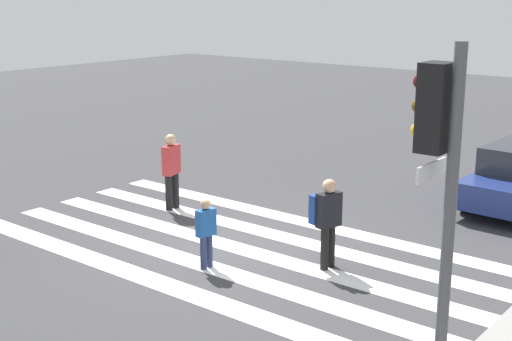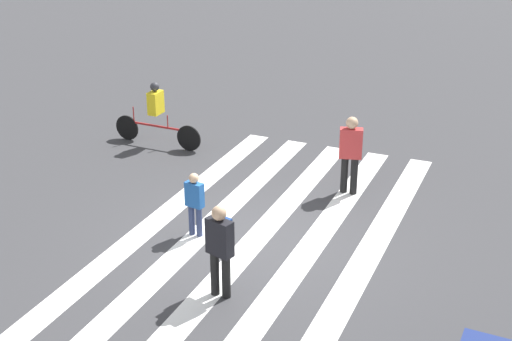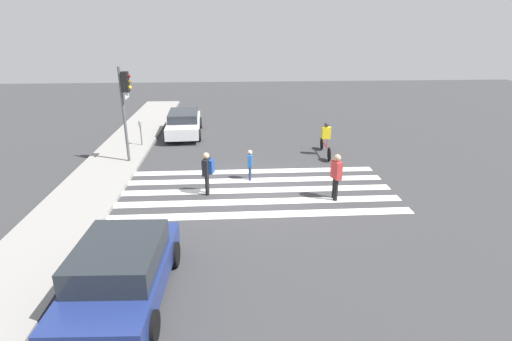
{
  "view_description": "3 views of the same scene",
  "coord_description": "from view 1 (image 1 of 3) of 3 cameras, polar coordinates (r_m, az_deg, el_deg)",
  "views": [
    {
      "loc": [
        9.54,
        8.09,
        4.65
      ],
      "look_at": [
        -0.82,
        -0.18,
        1.29
      ],
      "focal_mm": 50.0,
      "sensor_mm": 36.0,
      "label": 1
    },
    {
      "loc": [
        -4.55,
        10.5,
        6.33
      ],
      "look_at": [
        0.04,
        -0.15,
        1.32
      ],
      "focal_mm": 50.0,
      "sensor_mm": 36.0,
      "label": 2
    },
    {
      "loc": [
        -13.73,
        0.95,
        5.84
      ],
      "look_at": [
        -0.37,
        0.11,
        0.92
      ],
      "focal_mm": 28.0,
      "sensor_mm": 36.0,
      "label": 3
    }
  ],
  "objects": [
    {
      "name": "ground_plane",
      "position": [
        13.34,
        -1.61,
        -6.18
      ],
      "size": [
        60.0,
        60.0,
        0.0
      ],
      "primitive_type": "plane",
      "color": "#38383A"
    },
    {
      "name": "crosswalk_stripes",
      "position": [
        13.34,
        -1.61,
        -6.17
      ],
      "size": [
        4.57,
        10.0,
        0.01
      ],
      "color": "white",
      "rests_on": "ground_plane"
    },
    {
      "name": "traffic_light",
      "position": [
        6.93,
        14.42,
        -0.42
      ],
      "size": [
        0.6,
        0.5,
        4.21
      ],
      "color": "#515456",
      "rests_on": "ground_plane"
    },
    {
      "name": "pedestrian_adult_blue_shirt",
      "position": [
        12.17,
        5.66,
        -3.67
      ],
      "size": [
        0.48,
        0.45,
        1.58
      ],
      "rotation": [
        0.0,
        0.0,
        -0.29
      ],
      "color": "black",
      "rests_on": "ground_plane"
    },
    {
      "name": "pedestrian_adult_tall_backpack",
      "position": [
        12.19,
        -4.02,
        -4.72
      ],
      "size": [
        0.37,
        0.21,
        1.24
      ],
      "rotation": [
        0.0,
        0.0,
        -0.17
      ],
      "color": "navy",
      "rests_on": "ground_plane"
    },
    {
      "name": "pedestrian_child_with_backpack",
      "position": [
        15.48,
        -6.78,
        0.26
      ],
      "size": [
        0.5,
        0.33,
        1.67
      ],
      "rotation": [
        0.0,
        0.0,
        0.27
      ],
      "color": "black",
      "rests_on": "ground_plane"
    }
  ]
}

